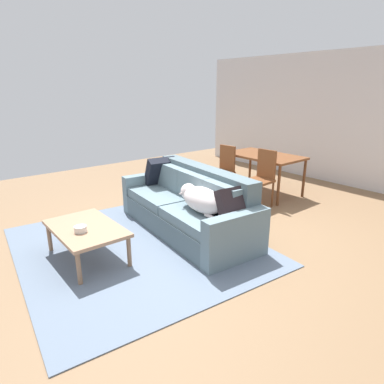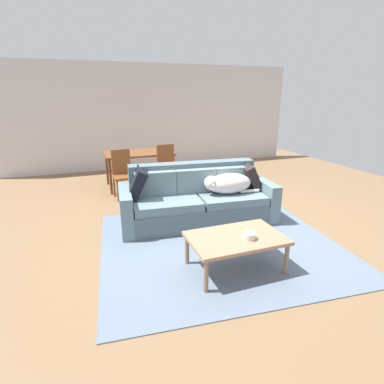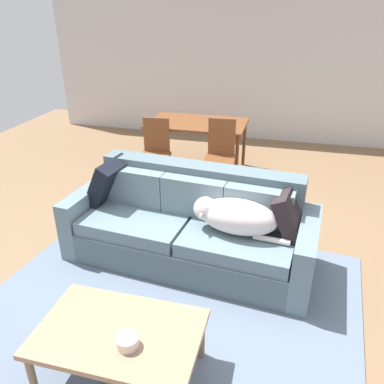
% 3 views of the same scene
% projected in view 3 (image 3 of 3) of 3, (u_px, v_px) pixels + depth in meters
% --- Properties ---
extents(ground_plane, '(10.00, 10.00, 0.00)m').
position_uv_depth(ground_plane, '(219.00, 258.00, 3.91)').
color(ground_plane, '#806143').
extents(back_partition, '(8.00, 0.12, 2.70)m').
position_uv_depth(back_partition, '(265.00, 64.00, 6.79)').
color(back_partition, silver).
rests_on(back_partition, ground).
extents(area_rug, '(3.35, 3.07, 0.01)m').
position_uv_depth(area_rug, '(164.00, 315.00, 3.19)').
color(area_rug, slate).
rests_on(area_rug, ground).
extents(couch, '(2.45, 1.13, 0.90)m').
position_uv_depth(couch, '(191.00, 227.00, 3.80)').
color(couch, slate).
rests_on(couch, ground).
extents(dog_on_left_cushion, '(0.88, 0.42, 0.32)m').
position_uv_depth(dog_on_left_cushion, '(234.00, 216.00, 3.44)').
color(dog_on_left_cushion, silver).
rests_on(dog_on_left_cushion, couch).
extents(throw_pillow_by_left_arm, '(0.40, 0.51, 0.49)m').
position_uv_depth(throw_pillow_by_left_arm, '(109.00, 182.00, 3.98)').
color(throw_pillow_by_left_arm, black).
rests_on(throw_pillow_by_left_arm, couch).
extents(throw_pillow_by_right_arm, '(0.35, 0.45, 0.44)m').
position_uv_depth(throw_pillow_by_right_arm, '(290.00, 214.00, 3.42)').
color(throw_pillow_by_right_arm, black).
rests_on(throw_pillow_by_right_arm, couch).
extents(coffee_table, '(1.07, 0.68, 0.42)m').
position_uv_depth(coffee_table, '(119.00, 336.00, 2.52)').
color(coffee_table, '#A67B5C').
rests_on(coffee_table, ground).
extents(bowl_on_coffee_table, '(0.14, 0.14, 0.07)m').
position_uv_depth(bowl_on_coffee_table, '(127.00, 342.00, 2.37)').
color(bowl_on_coffee_table, silver).
rests_on(bowl_on_coffee_table, coffee_table).
extents(dining_table, '(1.42, 0.86, 0.75)m').
position_uv_depth(dining_table, '(197.00, 127.00, 5.68)').
color(dining_table, brown).
rests_on(dining_table, ground).
extents(dining_chair_near_left, '(0.43, 0.43, 0.93)m').
position_uv_depth(dining_chair_near_left, '(155.00, 150.00, 5.31)').
color(dining_chair_near_left, brown).
rests_on(dining_chair_near_left, ground).
extents(dining_chair_near_right, '(0.42, 0.42, 0.97)m').
position_uv_depth(dining_chair_near_right, '(220.00, 153.00, 5.13)').
color(dining_chair_near_right, brown).
rests_on(dining_chair_near_right, ground).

